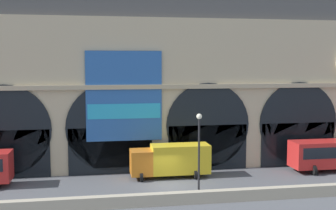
# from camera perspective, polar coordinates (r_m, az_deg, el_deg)

# --- Properties ---
(ground_plane) EXTENTS (200.00, 200.00, 0.00)m
(ground_plane) POSITION_cam_1_polar(r_m,az_deg,el_deg) (37.98, 0.10, -10.88)
(ground_plane) COLOR #54565B
(quay_parapet_wall) EXTENTS (90.00, 0.70, 0.93)m
(quay_parapet_wall) POSITION_cam_1_polar(r_m,az_deg,el_deg) (33.21, 1.59, -12.49)
(quay_parapet_wall) COLOR #B2A891
(quay_parapet_wall) RESTS_ON ground
(station_building) EXTENTS (50.89, 6.29, 20.26)m
(station_building) POSITION_cam_1_polar(r_m,az_deg,el_deg) (44.29, -1.63, 4.39)
(station_building) COLOR #BCAD8C
(station_building) RESTS_ON ground
(box_truck_center) EXTENTS (7.50, 2.91, 3.12)m
(box_truck_center) POSITION_cam_1_polar(r_m,az_deg,el_deg) (40.32, 0.42, -7.41)
(box_truck_center) COLOR orange
(box_truck_center) RESTS_ON ground
(street_lamp_quayside) EXTENTS (0.44, 0.44, 6.90)m
(street_lamp_quayside) POSITION_cam_1_polar(r_m,az_deg,el_deg) (33.34, 4.22, -5.42)
(street_lamp_quayside) COLOR black
(street_lamp_quayside) RESTS_ON ground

